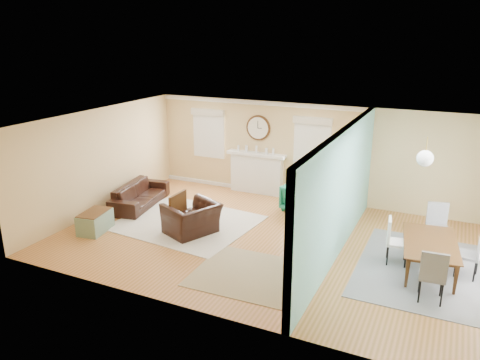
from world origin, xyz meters
name	(u,v)px	position (x,y,z in m)	size (l,w,h in m)	color
floor	(267,241)	(0.00, 0.00, 0.00)	(9.00, 9.00, 0.00)	#996026
wall_back	(310,153)	(0.00, 3.00, 1.30)	(9.00, 0.02, 2.60)	tan
wall_front	(196,238)	(0.00, -3.00, 1.30)	(9.00, 0.02, 2.60)	tan
wall_left	(101,160)	(-4.50, 0.00, 1.30)	(0.02, 6.00, 2.60)	tan
ceiling	(269,123)	(0.00, 0.00, 2.60)	(9.00, 6.00, 0.02)	white
partition	(343,187)	(1.51, 0.28, 1.36)	(0.17, 6.00, 2.60)	tan
fireplace	(257,172)	(-1.50, 2.88, 0.60)	(1.70, 0.30, 1.17)	white
wall_clock	(258,128)	(-1.50, 2.97, 1.85)	(0.70, 0.07, 0.70)	#4E2E15
window_left	(209,130)	(-3.05, 2.95, 1.66)	(1.05, 0.13, 1.42)	white
window_right	(312,140)	(0.05, 2.95, 1.66)	(1.05, 0.13, 1.42)	white
pendant	(425,158)	(3.00, 0.00, 2.20)	(0.30, 0.30, 0.55)	gold
rug_cream	(187,222)	(-2.12, 0.11, 0.01)	(3.05, 2.64, 0.02)	beige
rug_jute	(254,275)	(0.35, -1.53, 0.01)	(2.22, 1.82, 0.01)	tan
rug_grey	(429,271)	(3.31, 0.04, 0.01)	(2.59, 3.23, 0.01)	slate
sofa	(140,195)	(-3.85, 0.62, 0.30)	(2.02, 0.79, 0.59)	black
eames_chair	(192,219)	(-1.69, -0.36, 0.36)	(1.10, 0.96, 0.71)	black
green_chair	(299,198)	(0.04, 2.05, 0.34)	(0.72, 0.75, 0.68)	#197F56
trunk	(95,222)	(-3.75, -1.20, 0.24)	(0.63, 0.89, 0.48)	gray
credenza	(337,215)	(1.22, 1.15, 0.40)	(0.48, 1.41, 0.80)	#A16437
tv	(338,184)	(1.21, 1.15, 1.14)	(1.18, 0.15, 0.68)	black
garden_stool	(325,241)	(1.26, 0.04, 0.23)	(0.31, 0.31, 0.46)	white
potted_plant	(326,220)	(1.26, 0.04, 0.69)	(0.42, 0.36, 0.47)	#337F33
dining_table	(431,257)	(3.31, 0.04, 0.30)	(1.72, 0.96, 0.61)	#4E2E15
dining_chair_n	(438,223)	(3.35, 1.21, 0.56)	(0.51, 0.51, 0.95)	slate
dining_chair_s	(433,270)	(3.39, -1.04, 0.57)	(0.46, 0.46, 0.96)	slate
dining_chair_w	(398,238)	(2.68, 0.11, 0.54)	(0.46, 0.46, 0.92)	white
dining_chair_e	(469,250)	(3.93, 0.12, 0.53)	(0.45, 0.45, 0.91)	slate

